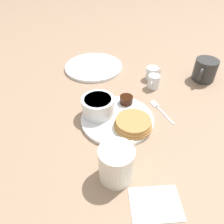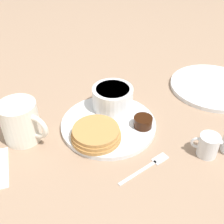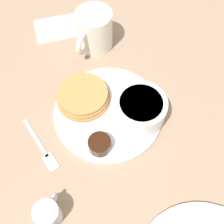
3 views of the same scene
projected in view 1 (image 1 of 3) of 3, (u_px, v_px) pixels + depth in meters
The scene contains 13 objects.
ground_plane at pixel (117, 120), 0.70m from camera, with size 4.00×4.00×0.00m, color #9E7F66.
plate at pixel (117, 119), 0.70m from camera, with size 0.23×0.23×0.01m.
pancake_stack at pixel (133, 123), 0.66m from camera, with size 0.12×0.12×0.03m.
bowl at pixel (98, 105), 0.70m from camera, with size 0.10×0.10×0.06m.
syrup_cup at pixel (126, 100), 0.75m from camera, with size 0.05×0.05×0.03m.
butter_ramekin at pixel (96, 105), 0.72m from camera, with size 0.05×0.05×0.05m.
coffee_mug at pixel (117, 163), 0.52m from camera, with size 0.11×0.09×0.10m.
creamer_pitcher_near at pixel (154, 82), 0.83m from camera, with size 0.05×0.05×0.05m.
creamer_pitcher_far at pixel (152, 73), 0.88m from camera, with size 0.07×0.05×0.05m.
fork at pixel (160, 109), 0.75m from camera, with size 0.04×0.13×0.00m.
napkin at pixel (155, 204), 0.49m from camera, with size 0.13×0.10×0.00m.
second_mug at pixel (205, 70), 0.86m from camera, with size 0.11×0.10×0.09m.
far_plate at pixel (94, 67), 0.96m from camera, with size 0.25×0.25×0.01m.
Camera 1 is at (0.13, 0.50, 0.48)m, focal length 35.00 mm.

